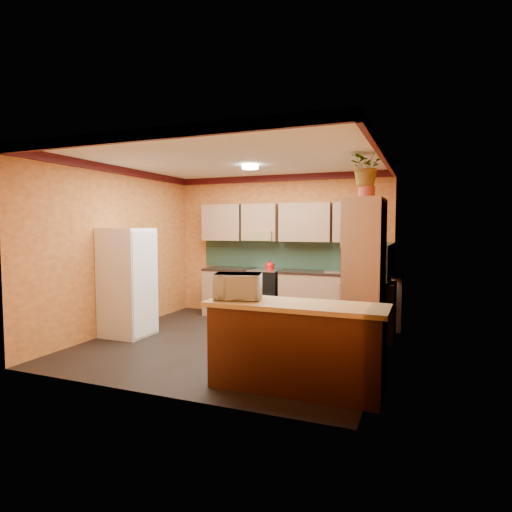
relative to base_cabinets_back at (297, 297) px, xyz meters
The scene contains 15 objects.
room_shell 2.28m from the base_cabinets_back, 105.33° to the right, with size 4.24×4.24×2.72m.
base_cabinets_back is the anchor object (origin of this frame).
countertop_back 0.46m from the base_cabinets_back, 90.00° to the right, with size 3.65×0.62×0.04m, color black.
stove 0.63m from the base_cabinets_back, behind, with size 0.58×0.58×0.91m, color black.
kettle 0.77m from the base_cabinets_back, behind, with size 0.17×0.17×0.18m, color #B70C0C, non-canonical shape.
sink 0.92m from the base_cabinets_back, ahead, with size 0.48×0.40×0.03m, color silver.
base_cabinets_right 1.60m from the base_cabinets_back, 31.72° to the right, with size 0.60×0.80×0.88m, color tan.
countertop_right 1.67m from the base_cabinets_back, 31.72° to the right, with size 0.62×0.80×0.04m, color black.
fridge 3.01m from the base_cabinets_back, 137.08° to the right, with size 0.68×0.66×1.70m, color white.
pantry 2.25m from the base_cabinets_back, 49.21° to the right, with size 0.48×0.90×2.10m, color tan.
fern_pot 2.75m from the base_cabinets_back, 48.33° to the right, with size 0.22×0.22×0.16m, color #9C3725.
fern 2.98m from the base_cabinets_back, 48.33° to the right, with size 0.48×0.41×0.53m, color tan.
breakfast_bar 3.36m from the base_cabinets_back, 74.09° to the right, with size 1.80×0.55×0.88m, color #4E2212.
bar_top 3.39m from the base_cabinets_back, 74.09° to the right, with size 1.90×0.65×0.05m, color tan.
microwave 3.30m from the base_cabinets_back, 85.45° to the right, with size 0.51×0.34×0.28m, color white.
Camera 1 is at (2.61, -5.68, 1.73)m, focal length 30.00 mm.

